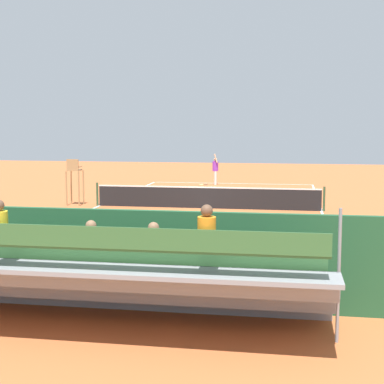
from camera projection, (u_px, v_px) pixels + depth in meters
The scene contains 12 objects.
ground_plane at pixel (207, 208), 26.05m from camera, with size 60.00×60.00×0.00m, color #BC6033.
court_line_markings at pixel (207, 208), 26.08m from camera, with size 10.10×22.20×0.01m.
tennis_net at pixel (207, 197), 25.99m from camera, with size 10.30×0.10×1.07m.
backdrop_wall at pixel (112, 257), 12.22m from camera, with size 18.00×0.16×2.00m, color #235633.
bleacher_stand at pixel (90, 275), 10.89m from camera, with size 9.06×2.40×2.48m.
umpire_chair at pixel (74, 177), 26.94m from camera, with size 0.67×0.67×2.14m.
courtside_bench at pixel (254, 274), 12.50m from camera, with size 1.80×0.40×0.93m.
equipment_bag at pixel (179, 290), 12.69m from camera, with size 0.90×0.36×0.36m, color #B22D2D.
tennis_player at pixel (215, 168), 35.97m from camera, with size 0.43×0.55×1.93m.
tennis_racket at pixel (202, 185), 35.93m from camera, with size 0.58×0.34×0.03m.
tennis_ball_near at pixel (206, 187), 34.20m from camera, with size 0.07×0.07×0.07m, color #CCDB33.
tennis_ball_far at pixel (238, 188), 34.12m from camera, with size 0.07×0.07×0.07m, color #CCDB33.
Camera 1 is at (-3.65, 25.53, 3.78)m, focal length 54.66 mm.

